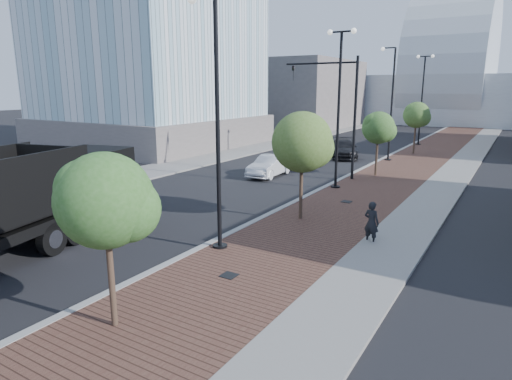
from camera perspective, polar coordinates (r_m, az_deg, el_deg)
The scene contains 23 objects.
sidewalk at distance 43.77m, azimuth 22.42°, elevation 4.31°, with size 7.00×140.00×0.12m, color #4C2D23.
concrete_strip at distance 43.45m, azimuth 25.93°, elevation 3.92°, with size 2.40×140.00×0.13m, color slate.
curb at distance 44.42m, azimuth 17.96°, elevation 4.79°, with size 0.30×140.00×0.14m, color gray.
west_sidewalk at distance 49.01m, azimuth 2.97°, elevation 6.14°, with size 4.00×140.00×0.12m, color slate.
dump_truck at distance 18.83m, azimuth -26.88°, elevation -1.89°, with size 5.86×14.24×3.89m.
white_sedan at distance 30.71m, azimuth 1.82°, elevation 3.17°, with size 1.55×4.43×1.46m, color silver.
dark_car_mid at distance 36.04m, azimuth 5.94°, elevation 4.44°, with size 2.08×4.51×1.25m, color black.
dark_car_far at distance 39.75m, azimuth 11.27°, elevation 5.30°, with size 2.19×5.40×1.57m, color black.
pedestrian at distance 17.95m, azimuth 14.74°, elevation -4.13°, with size 0.63×0.41×1.73m, color black.
streetlight_1 at distance 16.09m, azimuth -5.30°, elevation 6.96°, with size 1.44×0.56×9.21m.
streetlight_2 at distance 26.61m, azimuth 10.65°, elevation 10.28°, with size 1.72×0.56×9.28m.
streetlight_3 at distance 38.11m, azimuth 16.98°, elevation 10.03°, with size 1.44×0.56×9.21m.
streetlight_4 at distance 49.77m, azimuth 20.69°, elevation 10.93°, with size 1.72×0.56×9.28m.
traffic_mast at distance 29.72m, azimuth 11.10°, elevation 10.85°, with size 5.09×0.20×8.00m.
tree_0 at distance 11.15m, azimuth -18.73°, elevation -1.37°, with size 2.40×2.35×4.60m.
tree_1 at distance 19.89m, azimuth 6.15°, elevation 6.16°, with size 2.74×2.74×5.05m.
tree_2 at distance 31.15m, azimuth 15.67°, elevation 7.75°, with size 2.26×2.19×4.49m.
tree_3 at distance 42.78m, azimuth 20.15°, elevation 9.11°, with size 2.40×2.35×4.80m.
tower_podium at distance 48.91m, azimuth -13.14°, elevation 7.49°, with size 19.00×19.00×3.00m, color #645D5A.
convention_center at distance 88.68m, azimuth 23.98°, elevation 12.05°, with size 50.00×30.00×50.00m.
commercial_block_nw at distance 69.66m, azimuth 5.82°, elevation 12.25°, with size 14.00×20.00×10.00m, color #655D5B.
utility_cover_1 at distance 14.53m, azimuth -3.51°, elevation -10.98°, with size 0.50×0.50×0.02m, color black.
utility_cover_2 at distance 23.90m, azimuth 11.65°, elevation -1.48°, with size 0.50×0.50×0.02m, color black.
Camera 1 is at (10.00, -2.86, 6.08)m, focal length 30.86 mm.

